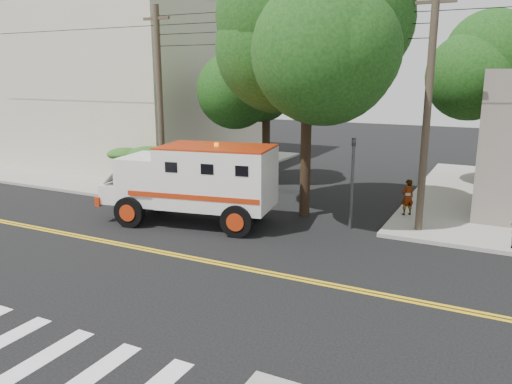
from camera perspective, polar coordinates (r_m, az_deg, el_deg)
The scene contains 13 objects.
ground at distance 16.85m, azimuth -7.54°, elevation -7.48°, with size 100.00×100.00×0.00m, color black.
sidewalk_nw at distance 35.22m, azimuth -13.36°, elevation 3.30°, with size 17.00×17.00×0.15m, color gray.
building_left at distance 37.18m, azimuth -14.68°, elevation 11.60°, with size 16.00×14.00×10.00m, color beige.
utility_pole_left at distance 23.97m, azimuth -10.91°, elevation 9.58°, with size 0.28×0.28×9.00m, color #382D23.
utility_pole_right at distance 19.38m, azimuth 18.96°, elevation 8.31°, with size 0.28×0.28×9.00m, color #382D23.
tree_main at distance 20.46m, azimuth 6.88°, elevation 16.71°, with size 6.08×5.70×9.85m.
tree_left at distance 27.35m, azimuth 1.61°, elevation 12.81°, with size 4.48×4.20×7.70m.
tree_right at distance 28.71m, azimuth 27.20°, elevation 12.14°, with size 4.80×4.50×8.20m.
traffic_signal at distance 19.61m, azimuth 10.97°, elevation 2.11°, with size 0.15×0.18×3.60m.
accessibility_sign at distance 24.85m, azimuth -11.45°, elevation 2.39°, with size 0.45×0.10×2.02m.
palm_planter at distance 25.92m, azimuth -13.02°, elevation 3.38°, with size 3.52×2.63×2.36m.
armored_truck at distance 20.23m, azimuth -6.90°, elevation 1.45°, with size 7.41×3.87×3.21m.
pedestrian_a at distance 21.92m, azimuth 16.93°, elevation -0.57°, with size 0.56×0.37×1.53m, color gray.
Camera 1 is at (9.02, -12.94, 5.92)m, focal length 35.00 mm.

